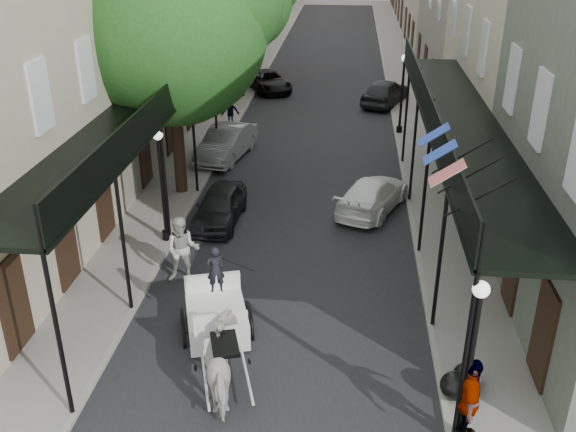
% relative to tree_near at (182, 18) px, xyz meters
% --- Properties ---
extents(ground, '(140.00, 140.00, 0.00)m').
position_rel_tree_near_xyz_m(ground, '(4.20, -10.18, -6.49)').
color(ground, gray).
rests_on(ground, ground).
extents(road, '(8.00, 90.00, 0.01)m').
position_rel_tree_near_xyz_m(road, '(4.20, 9.82, -6.48)').
color(road, black).
rests_on(road, ground).
extents(sidewalk_left, '(2.20, 90.00, 0.12)m').
position_rel_tree_near_xyz_m(sidewalk_left, '(-0.80, 9.82, -6.43)').
color(sidewalk_left, gray).
rests_on(sidewalk_left, ground).
extents(sidewalk_right, '(2.20, 90.00, 0.12)m').
position_rel_tree_near_xyz_m(sidewalk_right, '(9.20, 9.82, -6.43)').
color(sidewalk_right, gray).
rests_on(sidewalk_right, ground).
extents(gallery_left, '(2.20, 18.05, 4.88)m').
position_rel_tree_near_xyz_m(gallery_left, '(-0.59, -3.20, -2.44)').
color(gallery_left, black).
rests_on(gallery_left, sidewalk_left).
extents(gallery_right, '(2.20, 18.05, 4.88)m').
position_rel_tree_near_xyz_m(gallery_right, '(8.99, -3.20, -2.44)').
color(gallery_right, black).
rests_on(gallery_right, sidewalk_right).
extents(tree_near, '(7.31, 6.80, 9.63)m').
position_rel_tree_near_xyz_m(tree_near, '(0.00, 0.00, 0.00)').
color(tree_near, '#382619').
rests_on(tree_near, sidewalk_left).
extents(lamppost_right_near, '(0.32, 0.32, 3.71)m').
position_rel_tree_near_xyz_m(lamppost_right_near, '(8.30, -12.18, -4.44)').
color(lamppost_right_near, black).
rests_on(lamppost_right_near, sidewalk_right).
extents(lamppost_left, '(0.32, 0.32, 3.71)m').
position_rel_tree_near_xyz_m(lamppost_left, '(0.10, -4.18, -4.44)').
color(lamppost_left, black).
rests_on(lamppost_left, sidewalk_left).
extents(lamppost_right_far, '(0.32, 0.32, 3.71)m').
position_rel_tree_near_xyz_m(lamppost_right_far, '(8.30, 7.82, -4.44)').
color(lamppost_right_far, black).
rests_on(lamppost_right_far, sidewalk_right).
extents(horse, '(1.46, 2.20, 1.71)m').
position_rel_tree_near_xyz_m(horse, '(3.37, -11.18, -5.63)').
color(horse, silver).
rests_on(horse, ground).
extents(carriage, '(2.22, 2.82, 2.85)m').
position_rel_tree_near_xyz_m(carriage, '(2.60, -8.63, -5.38)').
color(carriage, black).
rests_on(carriage, ground).
extents(pedestrian_walking, '(1.06, 0.87, 2.02)m').
position_rel_tree_near_xyz_m(pedestrian_walking, '(1.24, -6.46, -5.48)').
color(pedestrian_walking, '#AEAFA5').
rests_on(pedestrian_walking, ground).
extents(pedestrian_sidewalk_left, '(1.10, 0.90, 1.48)m').
position_rel_tree_near_xyz_m(pedestrian_sidewalk_left, '(-0.00, 8.14, -5.63)').
color(pedestrian_sidewalk_left, gray).
rests_on(pedestrian_sidewalk_left, sidewalk_left).
extents(pedestrian_sidewalk_right, '(0.64, 1.20, 1.96)m').
position_rel_tree_near_xyz_m(pedestrian_sidewalk_right, '(8.40, -12.18, -5.39)').
color(pedestrian_sidewalk_right, gray).
rests_on(pedestrian_sidewalk_right, sidewalk_right).
extents(car_left_near, '(1.58, 3.59, 1.20)m').
position_rel_tree_near_xyz_m(car_left_near, '(1.53, -2.48, -5.89)').
color(car_left_near, black).
rests_on(car_left_near, ground).
extents(car_left_mid, '(2.23, 4.43, 1.39)m').
position_rel_tree_near_xyz_m(car_left_mid, '(0.60, 3.82, -5.79)').
color(car_left_mid, gray).
rests_on(car_left_mid, ground).
extents(car_left_far, '(3.55, 4.72, 1.19)m').
position_rel_tree_near_xyz_m(car_left_far, '(1.00, 15.49, -5.89)').
color(car_left_far, black).
rests_on(car_left_far, ground).
extents(car_right_near, '(3.07, 4.42, 1.19)m').
position_rel_tree_near_xyz_m(car_right_near, '(6.80, -1.00, -5.89)').
color(car_right_near, white).
rests_on(car_right_near, ground).
extents(car_right_far, '(3.08, 4.55, 1.44)m').
position_rel_tree_near_xyz_m(car_right_far, '(7.80, 13.11, -5.77)').
color(car_right_far, black).
rests_on(car_right_far, ground).
extents(trash_bags, '(0.97, 1.12, 0.61)m').
position_rel_tree_near_xyz_m(trash_bags, '(8.51, -10.75, -6.08)').
color(trash_bags, black).
rests_on(trash_bags, sidewalk_right).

